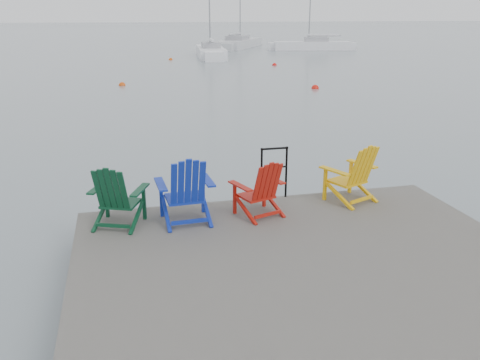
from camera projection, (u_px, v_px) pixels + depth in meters
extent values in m
plane|color=slate|center=(309.00, 298.00, 6.62)|extent=(400.00, 400.00, 0.00)
cube|color=#2A2825|center=(311.00, 271.00, 6.50)|extent=(6.00, 5.00, 0.20)
cylinder|color=black|center=(101.00, 264.00, 8.15)|extent=(0.26, 0.26, 1.20)
cylinder|color=black|center=(263.00, 247.00, 8.75)|extent=(0.26, 0.26, 1.20)
cylinder|color=black|center=(404.00, 232.00, 9.35)|extent=(0.26, 0.26, 1.20)
cylinder|color=black|center=(262.00, 174.00, 8.59)|extent=(0.04, 0.04, 0.90)
cylinder|color=black|center=(286.00, 172.00, 8.69)|extent=(0.04, 0.04, 0.90)
cylinder|color=black|center=(274.00, 149.00, 8.51)|extent=(0.48, 0.04, 0.04)
cylinder|color=black|center=(274.00, 167.00, 8.61)|extent=(0.44, 0.03, 0.03)
cube|color=#0A3820|center=(121.00, 203.00, 7.65)|extent=(0.64, 0.61, 0.04)
cube|color=#0A3820|center=(107.00, 201.00, 7.88)|extent=(0.06, 0.06, 0.54)
cube|color=#0A3820|center=(144.00, 203.00, 7.80)|extent=(0.06, 0.06, 0.54)
cube|color=#0A3820|center=(98.00, 188.00, 7.60)|extent=(0.33, 0.59, 0.03)
cube|color=#0A3820|center=(140.00, 190.00, 7.51)|extent=(0.33, 0.59, 0.03)
cube|color=#0A3820|center=(111.00, 190.00, 7.25)|extent=(0.53, 0.41, 0.66)
cube|color=#0F269D|center=(185.00, 198.00, 7.78)|extent=(0.58, 0.52, 0.04)
cube|color=#0F269D|center=(161.00, 199.00, 7.90)|extent=(0.05, 0.05, 0.59)
cube|color=#0F269D|center=(203.00, 194.00, 8.07)|extent=(0.05, 0.05, 0.59)
cube|color=#0F269D|center=(161.00, 184.00, 7.59)|extent=(0.16, 0.65, 0.03)
cube|color=#0F269D|center=(207.00, 180.00, 7.78)|extent=(0.16, 0.65, 0.03)
cube|color=#0F269D|center=(188.00, 183.00, 7.36)|extent=(0.53, 0.29, 0.72)
cube|color=#A6160C|center=(256.00, 196.00, 8.01)|extent=(0.60, 0.57, 0.04)
cube|color=#A6160C|center=(235.00, 198.00, 8.02)|extent=(0.06, 0.06, 0.51)
cube|color=#A6160C|center=(264.00, 192.00, 8.32)|extent=(0.06, 0.06, 0.51)
cube|color=#A6160C|center=(240.00, 186.00, 7.77)|extent=(0.28, 0.56, 0.03)
cube|color=#A6160C|center=(273.00, 179.00, 8.09)|extent=(0.28, 0.56, 0.03)
cube|color=#A6160C|center=(267.00, 183.00, 7.68)|extent=(0.50, 0.37, 0.62)
cube|color=#E9AB0C|center=(347.00, 181.00, 8.62)|extent=(0.67, 0.64, 0.04)
cube|color=#E9AB0C|center=(325.00, 184.00, 8.61)|extent=(0.06, 0.06, 0.56)
cube|color=#E9AB0C|center=(350.00, 177.00, 8.96)|extent=(0.06, 0.06, 0.56)
cube|color=#E9AB0C|center=(334.00, 171.00, 8.34)|extent=(0.35, 0.61, 0.03)
cube|color=#E9AB0C|center=(362.00, 164.00, 8.72)|extent=(0.35, 0.61, 0.03)
cube|color=#E9AB0C|center=(363.00, 167.00, 8.27)|extent=(0.55, 0.43, 0.69)
cube|color=white|center=(211.00, 54.00, 42.36)|extent=(2.96, 8.16, 1.10)
cube|color=#9E9EA3|center=(211.00, 46.00, 41.77)|extent=(1.71, 2.54, 0.55)
cube|color=silver|center=(239.00, 45.00, 54.35)|extent=(7.31, 10.23, 1.10)
cube|color=#9E9EA3|center=(237.00, 38.00, 53.67)|extent=(3.12, 3.59, 0.55)
cube|color=white|center=(312.00, 47.00, 50.55)|extent=(7.73, 3.57, 1.10)
cube|color=#9E9EA3|center=(316.00, 40.00, 50.33)|extent=(2.49, 1.83, 0.55)
sphere|color=red|center=(315.00, 89.00, 24.88)|extent=(0.38, 0.38, 0.38)
sphere|color=#D8490C|center=(122.00, 85.00, 25.93)|extent=(0.35, 0.35, 0.35)
sphere|color=red|center=(274.00, 65.00, 35.78)|extent=(0.33, 0.33, 0.33)
sphere|color=#E3510D|center=(171.00, 60.00, 39.95)|extent=(0.32, 0.32, 0.32)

